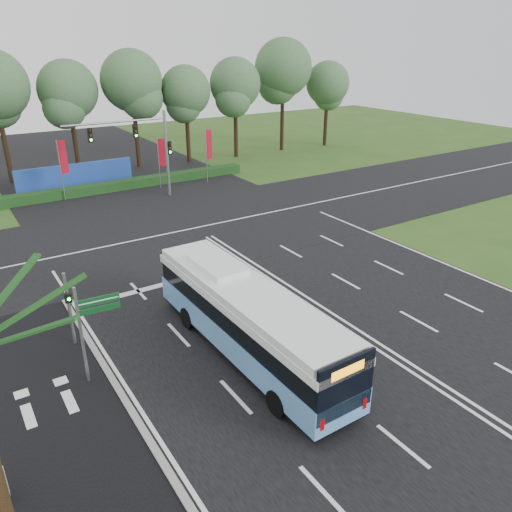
{
  "coord_description": "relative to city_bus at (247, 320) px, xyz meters",
  "views": [
    {
      "loc": [
        -13.95,
        -17.81,
        12.06
      ],
      "look_at": [
        -1.2,
        2.0,
        1.87
      ],
      "focal_mm": 35.0,
      "sensor_mm": 36.0,
      "label": 1
    }
  ],
  "objects": [
    {
      "name": "city_bus",
      "position": [
        0.0,
        0.0,
        0.0
      ],
      "size": [
        2.62,
        11.62,
        3.33
      ],
      "rotation": [
        0.0,
        0.0,
        0.01
      ],
      "color": "#5A93D2",
      "rests_on": "ground"
    },
    {
      "name": "banner_flag_mid",
      "position": [
        7.25,
        25.84,
        1.23
      ],
      "size": [
        0.63,
        0.26,
        4.44
      ],
      "rotation": [
        0.0,
        0.0,
        -0.33
      ],
      "color": "gray",
      "rests_on": "ground"
    },
    {
      "name": "banner_flag_right",
      "position": [
        11.58,
        25.3,
        1.51
      ],
      "size": [
        0.71,
        0.22,
        4.91
      ],
      "rotation": [
        0.0,
        0.0,
        0.24
      ],
      "color": "gray",
      "rests_on": "ground"
    },
    {
      "name": "traffic_light_gantry",
      "position": [
        4.98,
        23.4,
        2.99
      ],
      "size": [
        8.41,
        0.28,
        7.0
      ],
      "color": "gray",
      "rests_on": "ground"
    },
    {
      "name": "road_cross",
      "position": [
        4.77,
        14.9,
        -1.65
      ],
      "size": [
        120.0,
        14.0,
        0.05
      ],
      "primitive_type": "cube",
      "color": "black",
      "rests_on": "ground"
    },
    {
      "name": "eucalyptus_row",
      "position": [
        8.34,
        34.42,
        6.49
      ],
      "size": [
        53.18,
        7.5,
        12.5
      ],
      "color": "black",
      "rests_on": "ground"
    },
    {
      "name": "hedge",
      "position": [
        4.77,
        27.4,
        -1.28
      ],
      "size": [
        22.0,
        1.2,
        0.8
      ],
      "primitive_type": "cube",
      "color": "#153814",
      "rests_on": "ground"
    },
    {
      "name": "blue_hoarding",
      "position": [
        0.77,
        29.9,
        -0.58
      ],
      "size": [
        10.0,
        0.3,
        2.2
      ],
      "primitive_type": "cube",
      "color": "#1E42A4",
      "rests_on": "ground"
    },
    {
      "name": "street_sign",
      "position": [
        -5.77,
        1.71,
        0.89
      ],
      "size": [
        1.59,
        0.22,
        4.07
      ],
      "rotation": [
        0.0,
        0.0,
        -0.08
      ],
      "color": "gray",
      "rests_on": "ground"
    },
    {
      "name": "ground",
      "position": [
        4.77,
        2.9,
        -1.68
      ],
      "size": [
        120.0,
        120.0,
        0.0
      ],
      "primitive_type": "plane",
      "color": "#2F521B",
      "rests_on": "ground"
    },
    {
      "name": "banner_flag_left",
      "position": [
        -0.8,
        26.69,
        1.55
      ],
      "size": [
        0.72,
        0.24,
        4.97
      ],
      "rotation": [
        0.0,
        0.0,
        0.27
      ],
      "color": "gray",
      "rests_on": "ground"
    },
    {
      "name": "pedestrian_signal",
      "position": [
        -5.87,
        4.64,
        0.18
      ],
      "size": [
        0.31,
        0.42,
        3.4
      ],
      "rotation": [
        0.0,
        0.0,
        -0.31
      ],
      "color": "gray",
      "rests_on": "ground"
    },
    {
      "name": "bike_path",
      "position": [
        -7.73,
        -0.1,
        -1.65
      ],
      "size": [
        5.0,
        18.0,
        0.06
      ],
      "primitive_type": "cube",
      "color": "black",
      "rests_on": "ground"
    },
    {
      "name": "road_main",
      "position": [
        4.77,
        2.9,
        -1.66
      ],
      "size": [
        20.0,
        120.0,
        0.04
      ],
      "primitive_type": "cube",
      "color": "black",
      "rests_on": "ground"
    },
    {
      "name": "kerb_strip",
      "position": [
        -5.33,
        -0.1,
        -1.62
      ],
      "size": [
        0.25,
        18.0,
        0.12
      ],
      "primitive_type": "cube",
      "color": "gray",
      "rests_on": "ground"
    }
  ]
}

